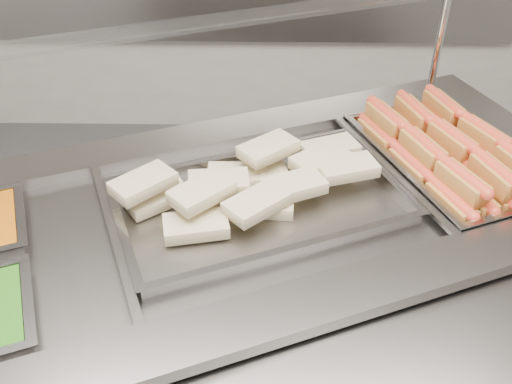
{
  "coord_description": "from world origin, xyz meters",
  "views": [
    {
      "loc": [
        0.07,
        -0.77,
        1.89
      ],
      "look_at": [
        0.05,
        0.43,
        0.99
      ],
      "focal_mm": 40.0,
      "sensor_mm": 36.0,
      "label": 1
    }
  ],
  "objects_px": {
    "pan_hotdogs": "(447,166)",
    "pan_wraps": "(260,207)",
    "steam_counter": "(240,325)",
    "sneeze_guard": "(203,28)"
  },
  "relations": [
    {
      "from": "pan_hotdogs",
      "to": "pan_wraps",
      "type": "height_order",
      "value": "same"
    },
    {
      "from": "steam_counter",
      "to": "pan_hotdogs",
      "type": "bearing_deg",
      "value": 22.14
    },
    {
      "from": "sneeze_guard",
      "to": "pan_hotdogs",
      "type": "distance_m",
      "value": 0.84
    },
    {
      "from": "steam_counter",
      "to": "pan_hotdogs",
      "type": "relative_size",
      "value": 3.22
    },
    {
      "from": "sneeze_guard",
      "to": "pan_hotdogs",
      "type": "height_order",
      "value": "sneeze_guard"
    },
    {
      "from": "pan_wraps",
      "to": "pan_hotdogs",
      "type": "bearing_deg",
      "value": 22.14
    },
    {
      "from": "steam_counter",
      "to": "pan_wraps",
      "type": "height_order",
      "value": "pan_wraps"
    },
    {
      "from": "steam_counter",
      "to": "pan_hotdogs",
      "type": "height_order",
      "value": "pan_hotdogs"
    },
    {
      "from": "pan_wraps",
      "to": "sneeze_guard",
      "type": "bearing_deg",
      "value": 127.49
    },
    {
      "from": "steam_counter",
      "to": "sneeze_guard",
      "type": "relative_size",
      "value": 1.25
    }
  ]
}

